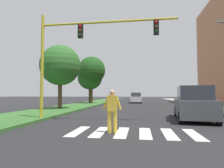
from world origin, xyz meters
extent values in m
plane|color=#262628|center=(0.00, 30.00, 0.00)|extent=(140.00, 140.00, 0.00)
cube|color=silver|center=(-2.25, 8.58, 0.00)|extent=(0.45, 2.20, 0.01)
cube|color=silver|center=(-1.35, 8.58, 0.00)|extent=(0.45, 2.20, 0.01)
cube|color=silver|center=(-0.45, 8.58, 0.00)|extent=(0.45, 2.20, 0.01)
cube|color=silver|center=(0.45, 8.58, 0.00)|extent=(0.45, 2.20, 0.01)
cube|color=silver|center=(1.35, 8.58, 0.00)|extent=(0.45, 2.20, 0.01)
cube|color=silver|center=(2.25, 8.58, 0.00)|extent=(0.45, 2.20, 0.01)
cube|color=#386B2D|center=(-7.22, 28.00, 0.07)|extent=(4.28, 64.00, 0.15)
cylinder|color=#4C3823|center=(-7.18, 18.04, 1.61)|extent=(0.36, 0.36, 2.92)
sphere|color=#2D6628|center=(-7.18, 18.04, 4.21)|extent=(3.80, 3.80, 3.80)
cylinder|color=#4C3823|center=(-6.91, 28.80, 1.98)|extent=(0.36, 0.36, 3.67)
sphere|color=#1E4C19|center=(-6.91, 28.80, 5.05)|extent=(4.10, 4.10, 4.10)
cylinder|color=#4C3823|center=(-7.29, 29.32, 1.53)|extent=(0.36, 0.36, 2.76)
sphere|color=#23561E|center=(-7.29, 29.32, 4.03)|extent=(3.74, 3.74, 3.74)
cube|color=#9E9991|center=(8.12, 28.00, 0.07)|extent=(3.00, 64.00, 0.15)
cylinder|color=gold|center=(-5.38, 11.34, 3.15)|extent=(0.18, 0.18, 6.00)
cylinder|color=gold|center=(-1.54, 11.34, 5.55)|extent=(7.69, 0.12, 0.12)
cube|color=black|center=(-3.08, 11.34, 5.10)|extent=(0.28, 0.20, 0.80)
sphere|color=red|center=(-3.08, 11.22, 5.36)|extent=(0.16, 0.16, 0.16)
sphere|color=#4C380F|center=(-3.08, 11.22, 5.10)|extent=(0.16, 0.16, 0.16)
sphere|color=#0F3F19|center=(-3.08, 11.22, 4.84)|extent=(0.16, 0.16, 0.16)
cube|color=black|center=(1.15, 11.34, 5.10)|extent=(0.28, 0.20, 0.80)
sphere|color=red|center=(1.15, 11.22, 5.36)|extent=(0.16, 0.16, 0.16)
sphere|color=#4C380F|center=(1.15, 11.22, 5.10)|extent=(0.16, 0.16, 0.16)
sphere|color=#0F3F19|center=(1.15, 11.22, 4.84)|extent=(0.16, 0.16, 0.16)
cube|color=gray|center=(7.12, 17.80, 7.55)|extent=(0.90, 0.24, 0.16)
cylinder|color=gold|center=(-0.71, 8.42, 0.42)|extent=(0.16, 0.16, 0.85)
cylinder|color=gold|center=(-0.93, 8.42, 0.42)|extent=(0.16, 0.16, 0.85)
cube|color=gold|center=(-0.82, 8.42, 1.16)|extent=(0.38, 0.25, 0.62)
cylinder|color=gold|center=(-0.58, 8.41, 1.19)|extent=(0.27, 0.09, 0.58)
cylinder|color=gold|center=(-1.06, 8.42, 1.19)|extent=(0.27, 0.09, 0.58)
sphere|color=tan|center=(-0.82, 8.42, 1.58)|extent=(0.22, 0.22, 0.22)
cube|color=#474C51|center=(3.37, 12.85, 0.70)|extent=(2.43, 4.79, 0.96)
cube|color=#2D333D|center=(3.35, 12.62, 1.58)|extent=(1.96, 2.71, 0.79)
cylinder|color=black|center=(2.73, 14.79, 0.32)|extent=(0.29, 0.66, 0.64)
cylinder|color=black|center=(4.46, 14.59, 0.32)|extent=(0.29, 0.66, 0.64)
cylinder|color=black|center=(2.29, 11.12, 0.32)|extent=(0.29, 0.66, 0.64)
cylinder|color=black|center=(4.02, 10.91, 0.32)|extent=(0.29, 0.66, 0.64)
cube|color=silver|center=(-0.47, 33.35, 0.63)|extent=(2.00, 4.15, 0.82)
cube|color=#2D333D|center=(-0.46, 33.14, 1.37)|extent=(1.68, 1.90, 0.67)
cylinder|color=black|center=(-1.37, 34.89, 0.32)|extent=(0.25, 0.65, 0.64)
cylinder|color=black|center=(0.28, 34.97, 0.32)|extent=(0.25, 0.65, 0.64)
cylinder|color=black|center=(-1.21, 31.72, 0.32)|extent=(0.25, 0.65, 0.64)
cylinder|color=black|center=(0.43, 31.80, 0.32)|extent=(0.25, 0.65, 0.64)
camera|label=1|loc=(0.26, 0.93, 1.53)|focal=30.80mm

